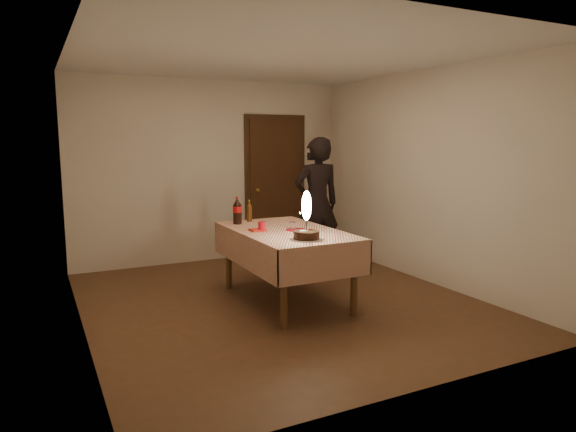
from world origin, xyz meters
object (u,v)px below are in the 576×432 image
Objects in this scene: clear_cup at (293,226)px; cola_bottle at (237,211)px; photographer at (317,204)px; red_cup at (262,227)px; amber_bottle_left at (249,212)px; birthday_cake at (306,226)px; red_plate at (296,230)px; dining_table at (286,240)px.

cola_bottle is (-0.38, 0.66, 0.11)m from clear_cup.
cola_bottle is at bearing 119.85° from clear_cup.
cola_bottle is at bearing -159.56° from photographer.
red_cup reaches higher than clear_cup.
red_cup is 0.39× the size of amber_bottle_left.
birthday_cake reaches higher than red_plate.
dining_table is 5.42× the size of cola_bottle.
red_plate is at bearing -57.80° from cola_bottle.
red_cup reaches higher than red_plate.
red_plate is 2.20× the size of red_cup.
amber_bottle_left reaches higher than clear_cup.
clear_cup is (0.11, 0.51, -0.08)m from birthday_cake.
dining_table is 0.74m from cola_bottle.
clear_cup is at bearing -15.89° from red_cup.
clear_cup is at bearing -76.44° from amber_bottle_left.
cola_bottle is (-0.42, 0.66, 0.15)m from red_plate.
cola_bottle is at bearing 102.82° from birthday_cake.
photographer reaches higher than red_cup.
cola_bottle is at bearing -150.91° from amber_bottle_left.
photographer is (1.07, 1.67, -0.02)m from birthday_cake.
dining_table is at bearing 150.50° from red_plate.
cola_bottle reaches higher than red_cup.
amber_bottle_left is 1.21m from photographer.
red_cup is at bearing 164.11° from clear_cup.
red_plate is 0.12× the size of photographer.
red_plate is at bearing 73.30° from birthday_cake.
birthday_cake is at bearing -106.70° from red_plate.
birthday_cake is 2.17× the size of red_plate.
birthday_cake is at bearing -70.82° from red_cup.
red_cup is 1.11× the size of clear_cup.
amber_bottle_left reaches higher than red_plate.
red_cup is at bearing 165.11° from red_plate.
photographer is (1.02, 1.11, 0.21)m from dining_table.
birthday_cake reaches higher than cola_bottle.
amber_bottle_left reaches higher than red_cup.
birthday_cake is 1.20m from cola_bottle.
clear_cup reaches higher than dining_table.
birthday_cake reaches higher than amber_bottle_left.
birthday_cake reaches higher than clear_cup.
clear_cup is at bearing -129.71° from photographer.
red_plate is at bearing -73.77° from amber_bottle_left.
red_cup is at bearing 109.18° from birthday_cake.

